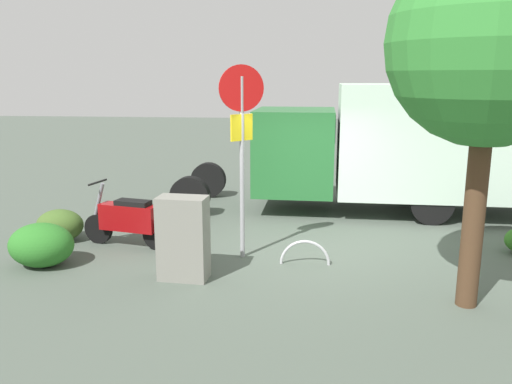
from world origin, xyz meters
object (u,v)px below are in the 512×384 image
object	(u,v)px
street_tree	(490,45)
utility_cabinet	(183,238)
stop_sign	(242,132)
box_truck_near	(403,143)
motorcycle	(128,219)
bike_rack_hoop	(305,264)

from	to	relation	value
street_tree	utility_cabinet	world-z (taller)	street_tree
stop_sign	utility_cabinet	world-z (taller)	stop_sign
box_truck_near	utility_cabinet	world-z (taller)	box_truck_near
box_truck_near	street_tree	bearing A→B (deg)	92.71
stop_sign	box_truck_near	bearing A→B (deg)	-133.14
motorcycle	bike_rack_hoop	distance (m)	3.35
stop_sign	street_tree	xyz separation A→B (m)	(-3.34, 1.62, 1.28)
utility_cabinet	motorcycle	bearing A→B (deg)	-45.81
utility_cabinet	bike_rack_hoop	size ratio (longest dim) A/B	1.54
street_tree	box_truck_near	bearing A→B (deg)	-88.68
stop_sign	utility_cabinet	bearing A→B (deg)	54.42
street_tree	bike_rack_hoop	world-z (taller)	street_tree
stop_sign	street_tree	distance (m)	3.92
box_truck_near	stop_sign	bearing A→B (deg)	48.25
box_truck_near	stop_sign	distance (m)	4.75
stop_sign	street_tree	bearing A→B (deg)	154.18
utility_cabinet	bike_rack_hoop	bearing A→B (deg)	-156.26
box_truck_near	utility_cabinet	distance (m)	6.11
stop_sign	utility_cabinet	distance (m)	2.03
motorcycle	box_truck_near	bearing A→B (deg)	-137.89
stop_sign	bike_rack_hoop	distance (m)	2.46
box_truck_near	bike_rack_hoop	distance (m)	4.57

